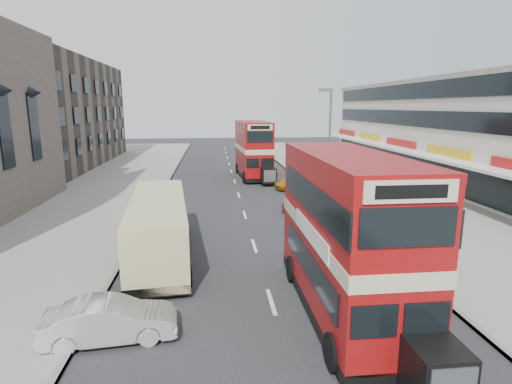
# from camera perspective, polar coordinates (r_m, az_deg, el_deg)

# --- Properties ---
(ground) EXTENTS (160.00, 160.00, 0.00)m
(ground) POSITION_cam_1_polar(r_m,az_deg,el_deg) (13.38, 3.44, -18.96)
(ground) COLOR #28282B
(ground) RESTS_ON ground
(road_surface) EXTENTS (12.00, 90.00, 0.01)m
(road_surface) POSITION_cam_1_polar(r_m,az_deg,el_deg) (32.12, -2.44, -0.43)
(road_surface) COLOR #28282B
(road_surface) RESTS_ON ground
(pavement_right) EXTENTS (12.00, 90.00, 0.15)m
(pavement_right) POSITION_cam_1_polar(r_m,az_deg,el_deg) (34.96, 17.59, 0.15)
(pavement_right) COLOR gray
(pavement_right) RESTS_ON ground
(pavement_left) EXTENTS (12.00, 90.00, 0.15)m
(pavement_left) POSITION_cam_1_polar(r_m,az_deg,el_deg) (33.57, -23.34, -0.75)
(pavement_left) COLOR gray
(pavement_left) RESTS_ON ground
(kerb_left) EXTENTS (0.20, 90.00, 0.16)m
(kerb_left) POSITION_cam_1_polar(r_m,az_deg,el_deg) (32.31, -13.30, -0.55)
(kerb_left) COLOR gray
(kerb_left) RESTS_ON ground
(kerb_right) EXTENTS (0.20, 90.00, 0.16)m
(kerb_right) POSITION_cam_1_polar(r_m,az_deg,el_deg) (33.04, 8.18, -0.07)
(kerb_right) COLOR gray
(kerb_right) RESTS_ON ground
(brick_terrace) EXTENTS (14.00, 28.00, 12.00)m
(brick_terrace) POSITION_cam_1_polar(r_m,az_deg,el_deg) (53.23, -28.63, 9.55)
(brick_terrace) COLOR #66594C
(brick_terrace) RESTS_ON ground
(commercial_row) EXTENTS (9.90, 46.20, 9.30)m
(commercial_row) POSITION_cam_1_polar(r_m,az_deg,el_deg) (39.94, 27.45, 7.47)
(commercial_row) COLOR beige
(commercial_row) RESTS_ON ground
(street_lamp) EXTENTS (1.00, 0.20, 8.12)m
(street_lamp) POSITION_cam_1_polar(r_m,az_deg,el_deg) (30.59, 10.13, 7.83)
(street_lamp) COLOR slate
(street_lamp) RESTS_ON ground
(bus_main) EXTENTS (2.63, 9.47, 5.22)m
(bus_main) POSITION_cam_1_polar(r_m,az_deg,el_deg) (13.71, 12.55, -5.84)
(bus_main) COLOR black
(bus_main) RESTS_ON ground
(bus_second) EXTENTS (3.07, 9.59, 5.25)m
(bus_second) POSITION_cam_1_polar(r_m,az_deg,el_deg) (39.90, -0.39, 6.01)
(bus_second) COLOR black
(bus_second) RESTS_ON ground
(coach) EXTENTS (3.35, 9.77, 2.54)m
(coach) POSITION_cam_1_polar(r_m,az_deg,el_deg) (19.37, -13.46, -4.50)
(coach) COLOR black
(coach) RESTS_ON ground
(car_left_front) EXTENTS (3.99, 1.75, 1.27)m
(car_left_front) POSITION_cam_1_polar(r_m,az_deg,el_deg) (13.37, -19.69, -16.57)
(car_left_front) COLOR beige
(car_left_front) RESTS_ON ground
(car_right_a) EXTENTS (4.88, 2.06, 1.40)m
(car_right_a) POSITION_cam_1_polar(r_m,az_deg,el_deg) (27.12, 8.76, -1.36)
(car_right_a) COLOR #9F2B0F
(car_right_a) RESTS_ON ground
(car_right_b) EXTENTS (4.61, 2.21, 1.27)m
(car_right_b) POSITION_cam_1_polar(r_m,az_deg,el_deg) (34.26, 6.42, 1.36)
(car_right_b) COLOR #C68413
(car_right_b) RESTS_ON ground
(pedestrian_near) EXTENTS (0.76, 0.55, 1.97)m
(pedestrian_near) POSITION_cam_1_polar(r_m,az_deg,el_deg) (28.04, 14.19, -0.25)
(pedestrian_near) COLOR gray
(pedestrian_near) RESTS_ON pavement_right
(pedestrian_far) EXTENTS (1.15, 0.74, 1.81)m
(pedestrian_far) POSITION_cam_1_polar(r_m,az_deg,el_deg) (42.55, 9.17, 3.91)
(pedestrian_far) COLOR gray
(pedestrian_far) RESTS_ON pavement_right
(cyclist) EXTENTS (0.77, 1.69, 2.17)m
(cyclist) POSITION_cam_1_polar(r_m,az_deg,el_deg) (32.40, 5.77, 0.99)
(cyclist) COLOR gray
(cyclist) RESTS_ON ground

